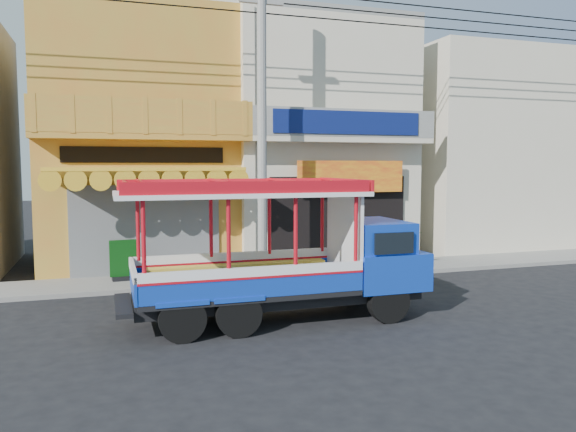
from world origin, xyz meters
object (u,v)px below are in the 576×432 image
object	(u,v)px
potted_plant_b	(344,253)
utility_pole	(267,100)
potted_plant_a	(403,249)
songthaew_truck	(299,252)
green_sign	(123,263)

from	to	relation	value
potted_plant_b	utility_pole	bearing A→B (deg)	71.14
utility_pole	potted_plant_a	size ratio (longest dim) A/B	25.58
potted_plant_a	potted_plant_b	xyz separation A→B (m)	(-1.77, 0.47, -0.12)
songthaew_truck	potted_plant_a	size ratio (longest dim) A/B	5.80
utility_pole	green_sign	bearing A→B (deg)	166.14
utility_pole	songthaew_truck	size ratio (longest dim) A/B	4.41
songthaew_truck	green_sign	bearing A→B (deg)	125.75
green_sign	potted_plant_a	size ratio (longest dim) A/B	1.01
green_sign	potted_plant_b	distance (m)	6.55
songthaew_truck	potted_plant_b	size ratio (longest dim) A/B	7.48
songthaew_truck	potted_plant_b	bearing A→B (deg)	56.35
songthaew_truck	potted_plant_b	world-z (taller)	songthaew_truck
songthaew_truck	potted_plant_a	bearing A→B (deg)	40.78
songthaew_truck	potted_plant_a	world-z (taller)	songthaew_truck
songthaew_truck	green_sign	xyz separation A→B (m)	(-3.42, 4.75, -0.84)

